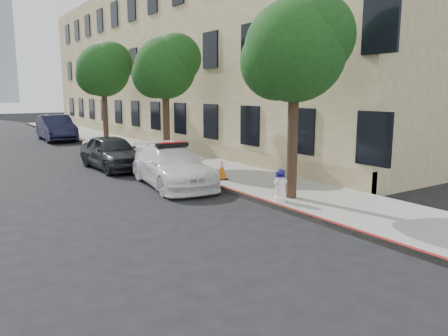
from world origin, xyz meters
name	(u,v)px	position (x,y,z in m)	size (l,w,h in m)	color
ground	(169,202)	(0.00, 0.00, 0.00)	(120.00, 120.00, 0.00)	black
sidewalk	(145,151)	(3.60, 10.00, 0.07)	(3.20, 50.00, 0.15)	gray
curb_strip	(117,154)	(2.06, 10.00, 0.07)	(0.12, 50.00, 0.15)	maroon
building	(191,64)	(9.20, 15.00, 5.00)	(8.00, 36.00, 10.00)	tan
tree_near	(296,50)	(2.93, -2.01, 4.27)	(2.92, 2.82, 5.62)	black
tree_mid	(166,68)	(2.93, 5.99, 4.16)	(2.77, 2.64, 5.43)	black
tree_far	(104,70)	(2.93, 13.99, 4.39)	(3.10, 3.00, 5.81)	black
police_car	(172,166)	(1.10, 1.95, 0.67)	(2.42, 4.80, 1.49)	white
parked_car_mid	(112,152)	(0.52, 6.22, 0.70)	(1.65, 4.10, 1.40)	black
parked_car_far	(56,128)	(1.13, 18.63, 0.83)	(1.75, 5.01, 1.65)	black
fire_hydrant	(280,185)	(2.35, -2.15, 0.59)	(0.38, 0.35, 0.90)	white
traffic_cone	(222,169)	(2.68, 1.28, 0.50)	(0.45, 0.45, 0.70)	black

